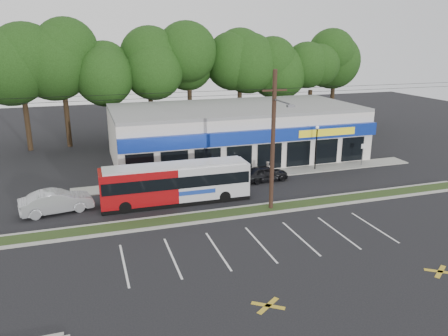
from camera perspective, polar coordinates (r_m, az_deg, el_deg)
The scene contains 15 objects.
ground at distance 30.26m, azimuth 1.65°, elevation -6.72°, with size 120.00×120.00×0.00m, color black.
grass_strip at distance 31.10m, azimuth 1.03°, elevation -5.92°, with size 40.00×1.60×0.12m, color #273A17.
curb_south at distance 30.36m, azimuth 1.56°, elevation -6.49°, with size 40.00×0.25×0.14m, color #9E9E93.
curb_north at distance 31.85m, azimuth 0.53°, elevation -5.35°, with size 40.00×0.25×0.14m, color #9E9E93.
sidewalk at distance 39.82m, azimuth 4.09°, elevation -0.88°, with size 32.00×2.20×0.10m, color #9E9E93.
strip_mall at distance 45.59m, azimuth 1.49°, elevation 4.79°, with size 25.00×12.55×5.30m.
utility_pole at distance 30.43m, azimuth 6.19°, elevation 4.05°, with size 50.00×2.77×10.00m.
lamp_post at distance 41.53m, azimuth 11.98°, elevation 3.28°, with size 0.30×0.30×4.25m.
sign_post at distance 44.27m, azimuth 17.67°, elevation 2.18°, with size 0.45×0.10×2.23m.
tree_line at distance 53.97m, azimuth -3.67°, elevation 12.77°, with size 46.76×6.76×11.83m.
metrobus at distance 32.94m, azimuth -6.33°, elevation -1.89°, with size 11.17×2.49×3.00m.
car_dark at distance 38.18m, azimuth 5.40°, elevation -0.69°, with size 1.61×4.01×1.37m, color black.
car_silver at distance 33.33m, azimuth -21.05°, elevation -4.11°, with size 1.74×4.99×1.64m, color #9B9EA2.
pedestrian_a at distance 37.16m, azimuth 0.74°, elevation -0.91°, with size 0.58×0.38×1.60m, color beige.
pedestrian_b at distance 39.10m, azimuth 5.65°, elevation -0.18°, with size 0.72×0.56×1.49m, color #B9AFA7.
Camera 1 is at (-9.42, -26.15, 11.96)m, focal length 35.00 mm.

